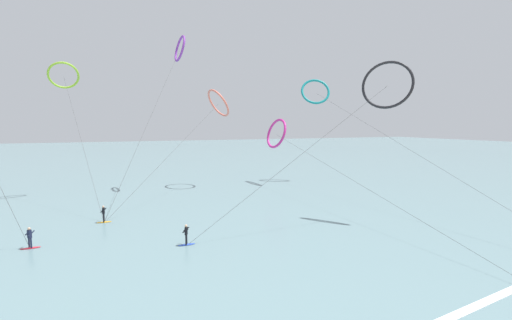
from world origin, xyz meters
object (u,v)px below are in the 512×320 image
at_px(surfer_cobalt, 186,236).
at_px(surfer_crimson, 30,239).
at_px(kite_teal, 315,92).
at_px(kite_magenta, 276,133).
at_px(kite_violet, 180,49).
at_px(kite_lime, 64,76).
at_px(surfer_amber, 104,215).
at_px(kite_coral, 218,103).
at_px(kite_charcoal, 387,85).

xyz_separation_m(surfer_cobalt, surfer_crimson, (-11.57, 3.79, 0.00)).
bearing_deg(kite_teal, kite_magenta, -154.08).
height_order(kite_magenta, kite_violet, kite_violet).
bearing_deg(kite_lime, surfer_crimson, 82.46).
distance_m(surfer_amber, kite_magenta, 30.11).
bearing_deg(surfer_crimson, kite_coral, -87.58).
distance_m(surfer_crimson, surfer_amber, 7.31).
relative_size(kite_magenta, kite_charcoal, 1.88).
relative_size(surfer_amber, kite_coral, 0.09).
relative_size(surfer_crimson, kite_violet, 0.07).
xyz_separation_m(kite_violet, kite_charcoal, (16.72, -24.76, -7.37)).
bearing_deg(kite_coral, kite_violet, 73.72).
relative_size(surfer_amber, kite_teal, 0.04).
height_order(surfer_crimson, kite_coral, kite_coral).
bearing_deg(kite_coral, surfer_cobalt, 147.34).
bearing_deg(kite_magenta, surfer_crimson, -65.41).
bearing_deg(kite_charcoal, surfer_crimson, -134.18).
relative_size(surfer_cobalt, kite_violet, 0.07).
relative_size(surfer_crimson, kite_teal, 0.04).
height_order(kite_magenta, kite_coral, kite_coral).
height_order(surfer_crimson, kite_lime, kite_lime).
height_order(surfer_cobalt, kite_violet, kite_violet).
bearing_deg(surfer_crimson, surfer_cobalt, -150.61).
distance_m(surfer_cobalt, surfer_amber, 11.33).
relative_size(surfer_crimson, kite_charcoal, 0.08).
height_order(surfer_crimson, kite_violet, kite_violet).
height_order(kite_lime, kite_violet, kite_violet).
bearing_deg(kite_magenta, kite_teal, 86.82).
bearing_deg(surfer_cobalt, surfer_crimson, 90.55).
xyz_separation_m(surfer_crimson, surfer_amber, (4.93, 5.40, 0.00)).
bearing_deg(surfer_crimson, kite_violet, -78.03).
distance_m(kite_lime, kite_violet, 16.20).
bearing_deg(surfer_cobalt, kite_coral, -2.16).
xyz_separation_m(surfer_cobalt, surfer_amber, (-6.63, 9.19, 0.00)).
height_order(surfer_amber, kite_magenta, kite_magenta).
distance_m(surfer_cobalt, kite_coral, 29.15).
distance_m(surfer_crimson, kite_violet, 33.17).
height_order(kite_magenta, kite_teal, kite_teal).
height_order(kite_violet, kite_teal, kite_violet).
distance_m(surfer_crimson, kite_charcoal, 34.66).
relative_size(surfer_amber, kite_violet, 0.07).
relative_size(surfer_crimson, surfer_amber, 1.00).
relative_size(kite_coral, kite_charcoal, 0.81).
bearing_deg(kite_lime, kite_charcoal, 134.18).
bearing_deg(surfer_cobalt, surfer_amber, 54.52).
distance_m(surfer_amber, kite_charcoal, 31.25).
bearing_deg(surfer_crimson, kite_lime, -41.84).
relative_size(kite_magenta, kite_coral, 2.33).
bearing_deg(kite_teal, surfer_cobalt, -117.02).
distance_m(kite_lime, kite_coral, 21.44).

